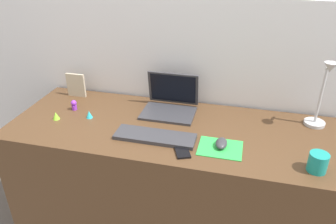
# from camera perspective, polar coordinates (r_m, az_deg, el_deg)

# --- Properties ---
(back_wall) EXTENTS (2.97, 0.05, 1.36)m
(back_wall) POSITION_cam_1_polar(r_m,az_deg,el_deg) (2.11, 3.02, 0.95)
(back_wall) COLOR silver
(back_wall) RESTS_ON ground_plane
(desk) EXTENTS (1.77, 0.66, 0.74)m
(desk) POSITION_cam_1_polar(r_m,az_deg,el_deg) (1.98, 0.63, -11.94)
(desk) COLOR #4C331E
(desk) RESTS_ON ground_plane
(laptop) EXTENTS (0.30, 0.25, 0.21)m
(laptop) POSITION_cam_1_polar(r_m,az_deg,el_deg) (1.91, 0.43, 1.75)
(laptop) COLOR #333338
(laptop) RESTS_ON desk
(keyboard) EXTENTS (0.41, 0.13, 0.02)m
(keyboard) POSITION_cam_1_polar(r_m,az_deg,el_deg) (1.67, -2.26, -4.28)
(keyboard) COLOR #333338
(keyboard) RESTS_ON desk
(mousepad) EXTENTS (0.21, 0.17, 0.00)m
(mousepad) POSITION_cam_1_polar(r_m,az_deg,el_deg) (1.61, 9.04, -6.19)
(mousepad) COLOR green
(mousepad) RESTS_ON desk
(mouse) EXTENTS (0.06, 0.10, 0.03)m
(mouse) POSITION_cam_1_polar(r_m,az_deg,el_deg) (1.61, 9.24, -5.37)
(mouse) COLOR #333338
(mouse) RESTS_ON mousepad
(cell_phone) EXTENTS (0.11, 0.14, 0.01)m
(cell_phone) POSITION_cam_1_polar(r_m,az_deg,el_deg) (1.57, 2.43, -6.65)
(cell_phone) COLOR black
(cell_phone) RESTS_ON desk
(desk_lamp) EXTENTS (0.11, 0.14, 0.37)m
(desk_lamp) POSITION_cam_1_polar(r_m,az_deg,el_deg) (1.86, 25.12, 2.44)
(desk_lamp) COLOR #B7B7BC
(desk_lamp) RESTS_ON desk
(picture_frame) EXTENTS (0.12, 0.02, 0.15)m
(picture_frame) POSITION_cam_1_polar(r_m,az_deg,el_deg) (2.16, -15.67, 4.51)
(picture_frame) COLOR #B2A58C
(picture_frame) RESTS_ON desk
(coffee_mug) EXTENTS (0.08, 0.08, 0.09)m
(coffee_mug) POSITION_cam_1_polar(r_m,az_deg,el_deg) (1.57, 24.56, -7.96)
(coffee_mug) COLOR teal
(coffee_mug) RESTS_ON desk
(toy_figurine_cyan) EXTENTS (0.04, 0.04, 0.04)m
(toy_figurine_cyan) POSITION_cam_1_polar(r_m,az_deg,el_deg) (1.90, -13.52, -0.41)
(toy_figurine_cyan) COLOR #28B7CC
(toy_figurine_cyan) RESTS_ON desk
(toy_figurine_lime) EXTENTS (0.04, 0.04, 0.04)m
(toy_figurine_lime) POSITION_cam_1_polar(r_m,az_deg,el_deg) (1.93, -18.87, -0.61)
(toy_figurine_lime) COLOR #8CDB33
(toy_figurine_lime) RESTS_ON desk
(toy_figurine_purple) EXTENTS (0.03, 0.03, 0.06)m
(toy_figurine_purple) POSITION_cam_1_polar(r_m,az_deg,el_deg) (2.01, -16.01, 1.21)
(toy_figurine_purple) COLOR purple
(toy_figurine_purple) RESTS_ON desk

